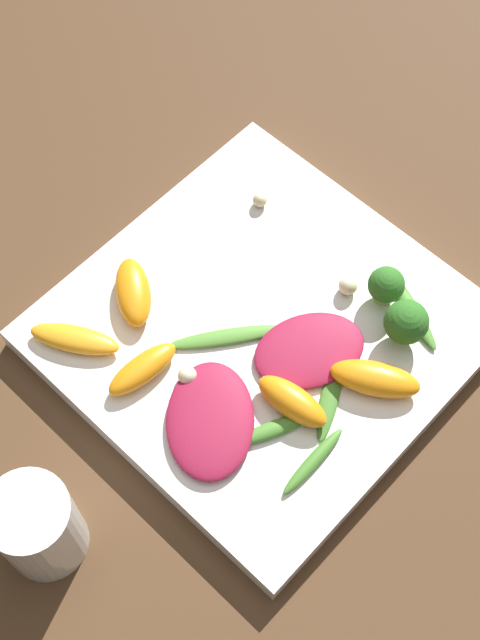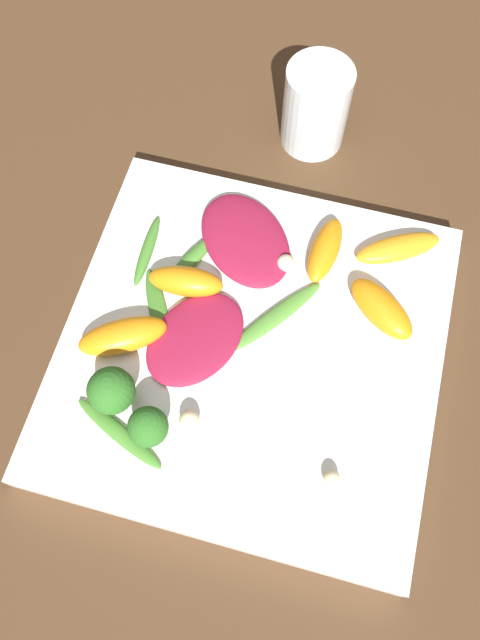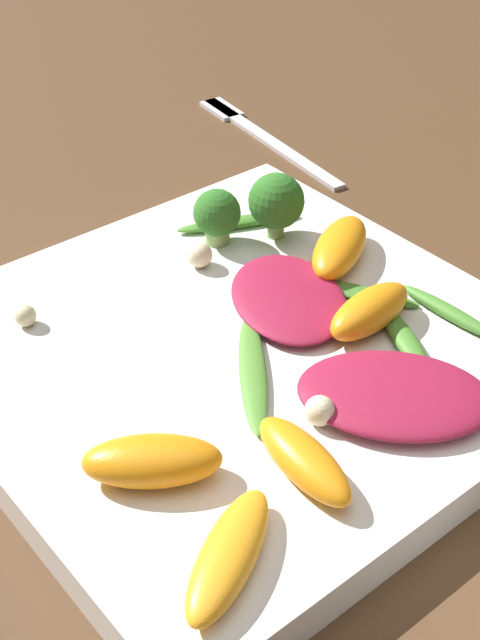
% 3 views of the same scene
% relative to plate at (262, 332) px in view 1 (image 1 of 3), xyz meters
% --- Properties ---
extents(ground_plane, '(2.40, 2.40, 0.00)m').
position_rel_plate_xyz_m(ground_plane, '(0.00, 0.00, -0.01)').
color(ground_plane, '#4C331E').
extents(plate, '(0.30, 0.30, 0.02)m').
position_rel_plate_xyz_m(plate, '(0.00, 0.00, 0.00)').
color(plate, white).
rests_on(plate, ground_plane).
extents(drinking_glass, '(0.06, 0.06, 0.08)m').
position_rel_plate_xyz_m(drinking_glass, '(0.23, -0.00, 0.03)').
color(drinking_glass, white).
rests_on(drinking_glass, ground_plane).
extents(radicchio_leaf_0, '(0.11, 0.10, 0.01)m').
position_rel_plate_xyz_m(radicchio_leaf_0, '(-0.01, 0.04, 0.02)').
color(radicchio_leaf_0, maroon).
rests_on(radicchio_leaf_0, plate).
extents(radicchio_leaf_1, '(0.12, 0.12, 0.01)m').
position_rel_plate_xyz_m(radicchio_leaf_1, '(0.09, 0.03, 0.02)').
color(radicchio_leaf_1, maroon).
rests_on(radicchio_leaf_1, plate).
extents(orange_segment_0, '(0.06, 0.07, 0.02)m').
position_rel_plate_xyz_m(orange_segment_0, '(0.05, -0.09, 0.02)').
color(orange_segment_0, orange).
rests_on(orange_segment_0, plate).
extents(orange_segment_1, '(0.03, 0.06, 0.02)m').
position_rel_plate_xyz_m(orange_segment_1, '(0.04, 0.06, 0.02)').
color(orange_segment_1, orange).
rests_on(orange_segment_1, plate).
extents(orange_segment_2, '(0.06, 0.08, 0.02)m').
position_rel_plate_xyz_m(orange_segment_2, '(-0.02, 0.10, 0.02)').
color(orange_segment_2, orange).
rests_on(orange_segment_2, plate).
extents(orange_segment_3, '(0.06, 0.08, 0.01)m').
position_rel_plate_xyz_m(orange_segment_3, '(0.11, -0.10, 0.02)').
color(orange_segment_3, orange).
rests_on(orange_segment_3, plate).
extents(orange_segment_4, '(0.07, 0.03, 0.02)m').
position_rel_plate_xyz_m(orange_segment_4, '(0.10, -0.04, 0.02)').
color(orange_segment_4, orange).
rests_on(orange_segment_4, plate).
extents(broccoli_floret_0, '(0.03, 0.03, 0.04)m').
position_rel_plate_xyz_m(broccoli_floret_0, '(-0.09, 0.05, 0.03)').
color(broccoli_floret_0, '#84AD5B').
rests_on(broccoli_floret_0, plate).
extents(broccoli_floret_1, '(0.04, 0.04, 0.04)m').
position_rel_plate_xyz_m(broccoli_floret_1, '(-0.07, 0.09, 0.04)').
color(broccoli_floret_1, '#84AD5B').
rests_on(broccoli_floret_1, plate).
extents(arugula_sprig_0, '(0.07, 0.01, 0.01)m').
position_rel_plate_xyz_m(arugula_sprig_0, '(0.06, 0.11, 0.01)').
color(arugula_sprig_0, '#47842D').
rests_on(arugula_sprig_0, plate).
extents(arugula_sprig_1, '(0.06, 0.04, 0.01)m').
position_rel_plate_xyz_m(arugula_sprig_1, '(0.06, 0.07, 0.02)').
color(arugula_sprig_1, '#47842D').
rests_on(arugula_sprig_1, plate).
extents(arugula_sprig_2, '(0.08, 0.07, 0.01)m').
position_rel_plate_xyz_m(arugula_sprig_2, '(0.03, -0.01, 0.01)').
color(arugula_sprig_2, '#518E33').
rests_on(arugula_sprig_2, plate).
extents(arugula_sprig_3, '(0.07, 0.05, 0.00)m').
position_rel_plate_xyz_m(arugula_sprig_3, '(0.01, 0.08, 0.01)').
color(arugula_sprig_3, '#3D7528').
rests_on(arugula_sprig_3, plate).
extents(arugula_sprig_4, '(0.04, 0.08, 0.01)m').
position_rel_plate_xyz_m(arugula_sprig_4, '(-0.09, 0.08, 0.01)').
color(arugula_sprig_4, '#47842D').
rests_on(arugula_sprig_4, plate).
extents(macadamia_nut_0, '(0.02, 0.02, 0.02)m').
position_rel_plate_xyz_m(macadamia_nut_0, '(0.08, -0.01, 0.02)').
color(macadamia_nut_0, beige).
rests_on(macadamia_nut_0, plate).
extents(macadamia_nut_1, '(0.02, 0.02, 0.02)m').
position_rel_plate_xyz_m(macadamia_nut_1, '(-0.07, 0.03, 0.02)').
color(macadamia_nut_1, beige).
rests_on(macadamia_nut_1, plate).
extents(macadamia_nut_2, '(0.01, 0.01, 0.01)m').
position_rel_plate_xyz_m(macadamia_nut_2, '(-0.09, -0.08, 0.02)').
color(macadamia_nut_2, beige).
rests_on(macadamia_nut_2, plate).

